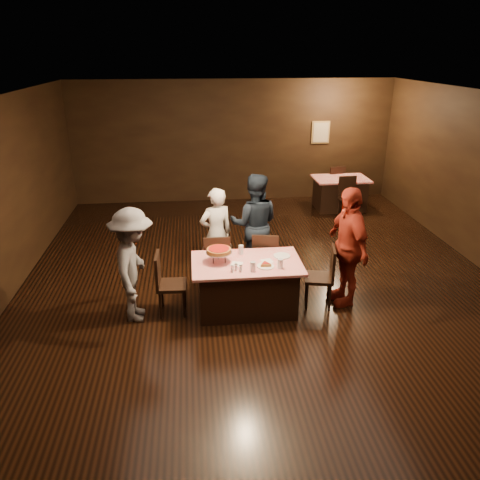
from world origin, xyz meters
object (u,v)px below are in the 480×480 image
chair_far_left (217,260)px  pizza_stand (219,251)px  diner_grey_knit (133,265)px  diner_red_shirt (347,246)px  glass_front_left (253,266)px  chair_back_near (349,198)px  diner_navy_hoodie (254,224)px  glass_back (241,250)px  main_table (247,285)px  chair_back_far (333,183)px  chair_end_left (172,284)px  chair_far_right (265,258)px  glass_front_right (280,264)px  chair_end_right (319,277)px  diner_white_jacket (216,234)px  back_table (340,193)px  plate_empty (282,256)px

chair_far_left → pizza_stand: bearing=89.6°
diner_grey_knit → diner_red_shirt: bearing=-85.9°
pizza_stand → glass_front_left: size_ratio=2.71×
chair_back_near → diner_grey_knit: 5.93m
diner_navy_hoodie → glass_back: bearing=80.4°
main_table → diner_navy_hoodie: (0.29, 1.28, 0.49)m
main_table → chair_back_far: bearing=61.0°
chair_end_left → diner_navy_hoodie: (1.39, 1.28, 0.40)m
chair_far_left → diner_grey_knit: diner_grey_knit is taller
chair_far_left → chair_end_left: 1.03m
chair_far_right → diner_grey_knit: size_ratio=0.57×
chair_end_left → pizza_stand: pizza_stand is taller
glass_front_right → glass_front_left: bearing=-172.9°
diner_grey_knit → chair_end_right: bearing=-86.9°
chair_back_far → glass_back: chair_back_far is taller
chair_far_left → chair_far_right: same height
glass_front_left → glass_back: (-0.10, 0.60, 0.00)m
chair_end_right → glass_front_right: 0.79m
chair_far_left → diner_white_jacket: 0.49m
back_table → diner_white_jacket: 4.69m
diner_grey_knit → pizza_stand: (1.21, 0.13, 0.12)m
chair_back_far → diner_navy_hoodie: (-2.55, -3.83, 0.40)m
plate_empty → main_table: bearing=-164.7°
chair_back_near → pizza_stand: size_ratio=2.50×
chair_end_left → diner_grey_knit: size_ratio=0.57×
main_table → diner_grey_knit: size_ratio=0.96×
diner_red_shirt → diner_grey_knit: bearing=-96.4°
chair_far_right → diner_red_shirt: diner_red_shirt is taller
diner_grey_knit → glass_back: size_ratio=11.95×
chair_back_far → glass_front_left: (-2.79, -5.41, 0.37)m
glass_front_right → glass_back: same height
glass_front_left → chair_back_far: bearing=62.7°
diner_navy_hoodie → pizza_stand: diner_navy_hoodie is taller
pizza_stand → diner_grey_knit: bearing=-174.0°
glass_front_right → glass_back: size_ratio=1.00×
glass_front_right → main_table: bearing=150.9°
diner_grey_knit → pizza_stand: bearing=-82.6°
back_table → diner_grey_knit: diner_grey_knit is taller
chair_far_left → chair_back_far: 5.44m
chair_end_right → chair_back_near: (1.74, 3.81, 0.00)m
diner_navy_hoodie → chair_back_near: bearing=-125.8°
chair_back_far → glass_back: size_ratio=6.79×
diner_white_jacket → glass_front_right: bearing=101.8°
chair_far_left → back_table: bearing=-131.1°
chair_back_near → pizza_stand: bearing=-133.0°
plate_empty → glass_front_right: glass_front_right is taller
chair_far_left → glass_front_left: bearing=112.8°
diner_white_jacket → pizza_stand: (-0.02, -1.08, 0.16)m
chair_back_near → diner_red_shirt: diner_red_shirt is taller
chair_far_right → chair_end_right: same height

